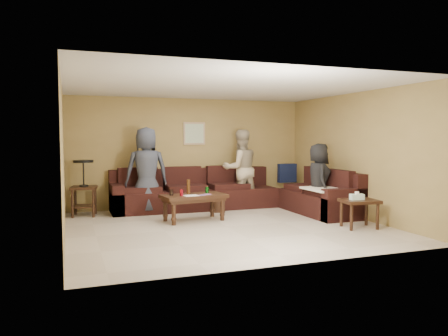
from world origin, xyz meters
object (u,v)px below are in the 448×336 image
at_px(sectional_sofa, 238,196).
at_px(coffee_table, 194,199).
at_px(side_table_right, 359,204).
at_px(person_middle, 240,169).
at_px(waste_bin, 219,206).
at_px(person_right, 319,180).
at_px(person_left, 147,170).
at_px(end_table_left, 84,187).

xyz_separation_m(sectional_sofa, coffee_table, (-1.23, -0.78, 0.11)).
bearing_deg(coffee_table, sectional_sofa, 32.55).
xyz_separation_m(side_table_right, person_middle, (-1.13, 2.83, 0.46)).
bearing_deg(waste_bin, coffee_table, -136.04).
distance_m(coffee_table, side_table_right, 3.06).
relative_size(coffee_table, person_middle, 0.73).
height_order(waste_bin, person_right, person_right).
relative_size(sectional_sofa, coffee_table, 3.59).
bearing_deg(waste_bin, side_table_right, -53.30).
height_order(waste_bin, person_left, person_left).
bearing_deg(side_table_right, person_left, 139.94).
relative_size(sectional_sofa, waste_bin, 17.14).
bearing_deg(person_middle, person_right, 125.29).
distance_m(waste_bin, person_left, 1.73).
bearing_deg(sectional_sofa, person_right, -38.34).
height_order(coffee_table, end_table_left, end_table_left).
bearing_deg(person_middle, coffee_table, 37.26).
relative_size(coffee_table, person_left, 0.71).
height_order(sectional_sofa, coffee_table, sectional_sofa).
relative_size(person_left, person_right, 1.23).
distance_m(waste_bin, person_middle, 1.09).
relative_size(end_table_left, waste_bin, 4.23).
distance_m(end_table_left, person_right, 4.82).
distance_m(coffee_table, end_table_left, 2.35).
relative_size(sectional_sofa, side_table_right, 6.79).
height_order(sectional_sofa, end_table_left, end_table_left).
relative_size(end_table_left, person_right, 0.77).
xyz_separation_m(sectional_sofa, person_right, (1.36, -1.07, 0.42)).
relative_size(end_table_left, person_middle, 0.64).
bearing_deg(sectional_sofa, person_middle, 61.48).
relative_size(sectional_sofa, person_left, 2.55).
relative_size(sectional_sofa, end_table_left, 4.05).
distance_m(end_table_left, person_middle, 3.43).
xyz_separation_m(person_middle, person_right, (1.14, -1.48, -0.15)).
relative_size(end_table_left, side_table_right, 1.68).
bearing_deg(end_table_left, person_left, -6.46).
height_order(end_table_left, person_middle, person_middle).
bearing_deg(person_right, person_left, 83.38).
xyz_separation_m(side_table_right, person_right, (0.01, 1.34, 0.31)).
xyz_separation_m(sectional_sofa, person_left, (-1.93, 0.35, 0.59)).
xyz_separation_m(sectional_sofa, side_table_right, (1.35, -2.42, 0.11)).
bearing_deg(coffee_table, waste_bin, 43.96).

